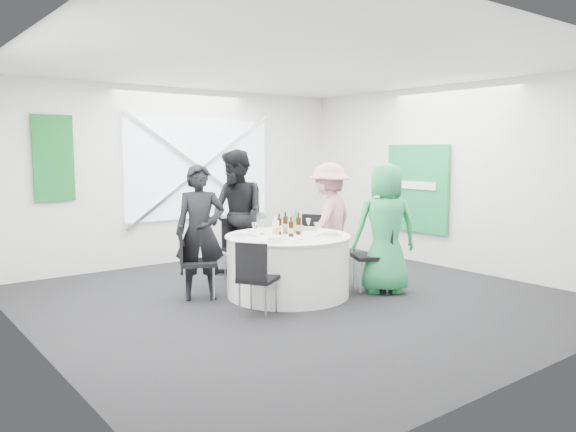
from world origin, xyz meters
TOP-DOWN VIEW (x-y plane):
  - floor at (0.00, 0.00)m, footprint 6.00×6.00m
  - ceiling at (0.00, 0.00)m, footprint 6.00×6.00m
  - wall_back at (0.00, 3.00)m, footprint 6.00×0.00m
  - wall_front at (0.00, -3.00)m, footprint 6.00×0.00m
  - wall_left at (-3.00, 0.00)m, footprint 0.00×6.00m
  - wall_right at (3.00, 0.00)m, footprint 0.00×6.00m
  - window_panel at (0.30, 2.96)m, footprint 2.60×0.03m
  - window_brace_a at (0.30, 2.92)m, footprint 2.63×0.05m
  - window_brace_b at (0.30, 2.92)m, footprint 2.63×0.05m
  - green_banner at (-2.00, 2.95)m, footprint 0.55×0.04m
  - green_sign at (2.94, 0.60)m, footprint 0.05×1.20m
  - banquet_table at (0.00, 0.20)m, footprint 1.56×1.56m
  - chair_back at (0.02, 1.40)m, footprint 0.39×0.40m
  - chair_back_left at (-1.06, 0.74)m, footprint 0.57×0.57m
  - chair_back_right at (0.89, 0.77)m, footprint 0.56×0.56m
  - chair_front_right at (1.01, -0.36)m, footprint 0.59×0.58m
  - chair_front_left at (-0.86, -0.33)m, footprint 0.52×0.52m
  - person_man_back_left at (-0.95, 0.71)m, footprint 0.71×0.63m
  - person_man_back at (-0.03, 1.32)m, footprint 0.51×0.90m
  - person_woman_pink at (1.11, 0.68)m, footprint 1.16×0.87m
  - person_woman_green at (1.06, -0.44)m, footprint 0.97×0.87m
  - plate_back at (0.00, 0.75)m, footprint 0.29×0.29m
  - plate_back_left at (-0.48, 0.49)m, footprint 0.26×0.26m
  - plate_back_right at (0.48, 0.38)m, footprint 0.28×0.28m
  - plate_front_right at (0.39, -0.14)m, footprint 0.29×0.29m
  - plate_front_left at (-0.49, -0.10)m, footprint 0.25×0.25m
  - napkin at (-0.44, -0.13)m, footprint 0.23×0.22m
  - beer_bottle_a at (-0.07, 0.29)m, footprint 0.06×0.06m
  - beer_bottle_b at (0.06, 0.33)m, footprint 0.06×0.06m
  - beer_bottle_c at (0.14, 0.16)m, footprint 0.06×0.06m
  - beer_bottle_d at (-0.04, 0.09)m, footprint 0.06×0.06m
  - green_water_bottle at (0.20, 0.28)m, footprint 0.08×0.08m
  - clear_water_bottle at (-0.24, 0.13)m, footprint 0.08×0.08m
  - wine_glass_a at (-0.22, 0.46)m, footprint 0.07×0.07m
  - wine_glass_b at (-0.37, 0.39)m, footprint 0.07×0.07m
  - wine_glass_c at (-0.23, -0.04)m, footprint 0.07×0.07m
  - wine_glass_d at (0.22, -0.08)m, footprint 0.07×0.07m
  - wine_glass_e at (0.41, 0.30)m, footprint 0.07×0.07m
  - wine_glass_f at (-0.10, -0.18)m, footprint 0.07×0.07m
  - wine_glass_g at (-0.15, 0.53)m, footprint 0.07×0.07m
  - fork_a at (0.55, 0.36)m, footprint 0.09×0.13m
  - knife_a at (0.36, 0.65)m, footprint 0.10×0.13m
  - fork_b at (-0.54, -0.00)m, footprint 0.10×0.13m
  - knife_b at (-0.28, -0.30)m, footprint 0.11×0.12m
  - fork_c at (-0.41, 0.60)m, footprint 0.08×0.14m
  - knife_c at (-0.55, 0.37)m, footprint 0.10×0.13m
  - fork_d at (0.35, -0.26)m, footprint 0.10×0.13m
  - knife_d at (0.54, 0.01)m, footprint 0.10×0.13m
  - fork_e at (0.22, 0.73)m, footprint 0.15×0.03m
  - knife_e at (-0.16, 0.75)m, footprint 0.15×0.02m

SIDE VIEW (x-z plane):
  - floor at x=0.00m, z-range 0.00..0.00m
  - banquet_table at x=0.00m, z-range 0.00..0.76m
  - chair_front_left at x=-0.86m, z-range 0.07..0.90m
  - chair_back at x=0.02m, z-range 0.07..0.92m
  - chair_back_right at x=0.89m, z-range 0.08..0.97m
  - chair_back_left at x=-1.06m, z-range 0.08..1.01m
  - chair_front_right at x=1.01m, z-range 0.08..1.03m
  - fork_a at x=0.55m, z-range 0.76..0.77m
  - knife_a at x=0.36m, z-range 0.76..0.77m
  - fork_b at x=-0.54m, z-range 0.76..0.77m
  - knife_b at x=-0.28m, z-range 0.76..0.77m
  - fork_c at x=-0.41m, z-range 0.76..0.77m
  - knife_c at x=-0.55m, z-range 0.76..0.77m
  - fork_d at x=0.35m, z-range 0.76..0.77m
  - knife_d at x=0.54m, z-range 0.76..0.77m
  - fork_e at x=0.22m, z-range 0.76..0.77m
  - knife_e at x=-0.16m, z-range 0.76..0.77m
  - plate_back at x=0.00m, z-range 0.76..0.77m
  - plate_back_left at x=-0.48m, z-range 0.76..0.77m
  - plate_front_left at x=-0.49m, z-range 0.76..0.77m
  - plate_front_right at x=0.39m, z-range 0.76..0.80m
  - plate_back_right at x=0.48m, z-range 0.76..0.80m
  - napkin at x=-0.44m, z-range 0.78..0.83m
  - person_woman_pink at x=1.11m, z-range 0.00..1.63m
  - person_man_back_left at x=-0.95m, z-range 0.00..1.64m
  - person_woman_green at x=1.06m, z-range 0.00..1.66m
  - beer_bottle_d at x=-0.04m, z-range 0.73..0.97m
  - beer_bottle_a at x=-0.07m, z-range 0.73..1.00m
  - clear_water_bottle at x=-0.24m, z-range 0.73..1.00m
  - beer_bottle_c at x=0.14m, z-range 0.73..1.00m
  - beer_bottle_b at x=0.06m, z-range 0.73..1.01m
  - green_water_bottle at x=0.20m, z-range 0.73..1.03m
  - wine_glass_a at x=-0.22m, z-range 0.80..0.97m
  - wine_glass_b at x=-0.37m, z-range 0.80..0.97m
  - wine_glass_c at x=-0.23m, z-range 0.80..0.97m
  - wine_glass_d at x=0.22m, z-range 0.80..0.97m
  - wine_glass_e at x=0.41m, z-range 0.80..0.97m
  - wine_glass_f at x=-0.10m, z-range 0.80..0.97m
  - wine_glass_g at x=-0.15m, z-range 0.80..0.97m
  - person_man_back at x=-0.03m, z-range 0.00..1.82m
  - green_sign at x=2.94m, z-range 0.50..1.90m
  - wall_back at x=0.00m, z-range -1.60..4.40m
  - wall_front at x=0.00m, z-range -1.60..4.40m
  - wall_left at x=-3.00m, z-range -1.60..4.40m
  - wall_right at x=3.00m, z-range -1.60..4.40m
  - window_panel at x=0.30m, z-range 0.70..2.30m
  - window_brace_a at x=0.30m, z-range 0.58..2.42m
  - window_brace_b at x=0.30m, z-range 0.58..2.42m
  - green_banner at x=-2.00m, z-range 1.10..2.30m
  - ceiling at x=0.00m, z-range 2.80..2.80m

